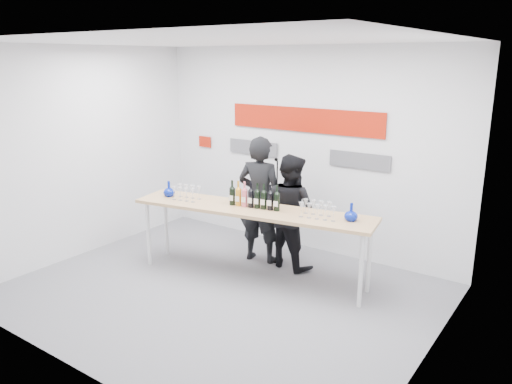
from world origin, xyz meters
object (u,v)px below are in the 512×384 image
tasting_table (252,213)px  presenter_right (290,211)px  mic_stand (276,230)px  presenter_left (260,200)px

tasting_table → presenter_right: 0.67m
presenter_right → tasting_table: bearing=82.1°
presenter_right → mic_stand: 0.41m
presenter_right → presenter_left: bearing=19.2°
presenter_right → mic_stand: bearing=4.9°
tasting_table → mic_stand: mic_stand is taller
presenter_left → presenter_right: size_ratio=1.13×
tasting_table → mic_stand: (-0.03, 0.65, -0.43)m
presenter_right → mic_stand: presenter_right is taller
presenter_right → mic_stand: size_ratio=1.05×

